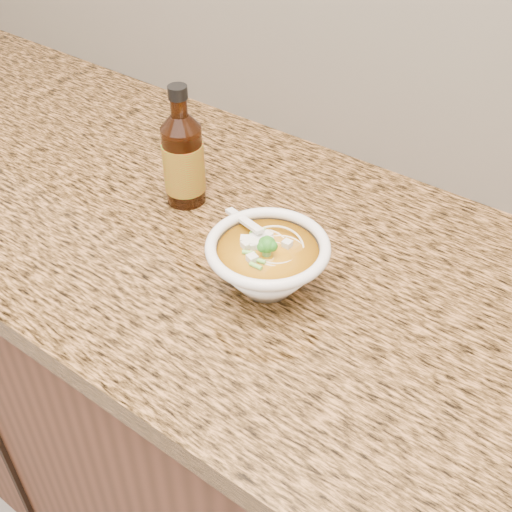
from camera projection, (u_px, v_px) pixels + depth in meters
The scene contains 4 objects.
cabinet at pixel (297, 449), 1.24m from camera, with size 4.00×0.65×0.86m, color #361C10.
counter_slab at pixel (310, 277), 0.95m from camera, with size 4.00×0.68×0.04m, color #A9713E.
soup_bowl at pixel (267, 264), 0.89m from camera, with size 0.19×0.17×0.10m.
hot_sauce_bottle at pixel (183, 160), 1.02m from camera, with size 0.08×0.08×0.20m.
Camera 1 is at (0.36, 1.06, 1.52)m, focal length 45.00 mm.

